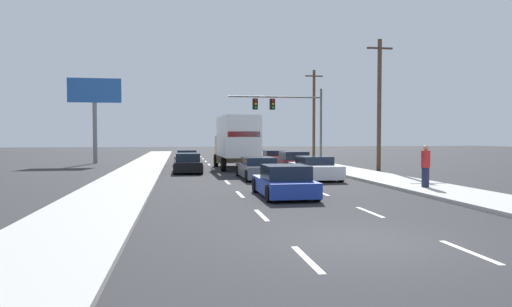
{
  "coord_description": "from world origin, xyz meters",
  "views": [
    {
      "loc": [
        -4.08,
        -9.7,
        2.35
      ],
      "look_at": [
        -0.22,
        13.8,
        1.46
      ],
      "focal_mm": 32.59,
      "sensor_mm": 36.0,
      "label": 1
    }
  ],
  "objects": [
    {
      "name": "roadside_billboard",
      "position": [
        -11.33,
        32.21,
        5.33
      ],
      "size": [
        4.49,
        0.36,
        7.35
      ],
      "color": "slate",
      "rests_on": "ground_plane"
    },
    {
      "name": "car_blue",
      "position": [
        -0.1,
        7.8,
        0.56
      ],
      "size": [
        1.97,
        4.1,
        1.24
      ],
      "color": "#1E389E",
      "rests_on": "ground_plane"
    },
    {
      "name": "car_gray",
      "position": [
        0.17,
        15.49,
        0.56
      ],
      "size": [
        2.0,
        4.7,
        1.2
      ],
      "color": "slate",
      "rests_on": "ground_plane"
    },
    {
      "name": "utility_pole_far",
      "position": [
        9.26,
        35.53,
        4.63
      ],
      "size": [
        1.8,
        0.28,
        8.99
      ],
      "color": "brown",
      "rests_on": "ground_plane"
    },
    {
      "name": "car_orange",
      "position": [
        -3.59,
        27.59,
        0.58
      ],
      "size": [
        1.9,
        4.18,
        1.25
      ],
      "color": "orange",
      "rests_on": "ground_plane"
    },
    {
      "name": "car_white",
      "position": [
        3.21,
        14.85,
        0.57
      ],
      "size": [
        1.98,
        4.71,
        1.25
      ],
      "color": "white",
      "rests_on": "ground_plane"
    },
    {
      "name": "traffic_signal_mast",
      "position": [
        4.99,
        30.71,
        4.75
      ],
      "size": [
        8.5,
        0.69,
        6.62
      ],
      "color": "#595B56",
      "rests_on": "ground_plane"
    },
    {
      "name": "sidewalk_right",
      "position": [
        6.76,
        20.0,
        0.07
      ],
      "size": [
        3.02,
        80.0,
        0.14
      ],
      "primitive_type": "cube",
      "color": "#B2AFA8",
      "rests_on": "ground_plane"
    },
    {
      "name": "car_red",
      "position": [
        3.5,
        27.75,
        0.56
      ],
      "size": [
        1.82,
        4.03,
        1.2
      ],
      "color": "red",
      "rests_on": "ground_plane"
    },
    {
      "name": "ground_plane",
      "position": [
        0.0,
        25.0,
        0.0
      ],
      "size": [
        140.0,
        140.0,
        0.0
      ],
      "primitive_type": "plane",
      "color": "#2B2B2D"
    },
    {
      "name": "utility_pole_mid",
      "position": [
        9.21,
        19.92,
        4.57
      ],
      "size": [
        1.8,
        0.28,
        8.86
      ],
      "color": "brown",
      "rests_on": "ground_plane"
    },
    {
      "name": "pedestrian_near_corner",
      "position": [
        6.43,
        8.92,
        1.05
      ],
      "size": [
        0.38,
        0.38,
        1.82
      ],
      "color": "#1E233F",
      "rests_on": "sidewalk_right"
    },
    {
      "name": "car_maroon",
      "position": [
        3.6,
        21.17,
        0.59
      ],
      "size": [
        1.98,
        4.65,
        1.32
      ],
      "color": "maroon",
      "rests_on": "ground_plane"
    },
    {
      "name": "box_truck",
      "position": [
        -0.14,
        23.09,
        2.12
      ],
      "size": [
        2.65,
        7.85,
        3.73
      ],
      "color": "white",
      "rests_on": "ground_plane"
    },
    {
      "name": "lane_markings",
      "position": [
        0.0,
        23.81,
        0.0
      ],
      "size": [
        3.54,
        62.0,
        0.01
      ],
      "color": "silver",
      "rests_on": "ground_plane"
    },
    {
      "name": "sidewalk_left",
      "position": [
        -6.76,
        20.0,
        0.07
      ],
      "size": [
        3.02,
        80.0,
        0.14
      ],
      "primitive_type": "cube",
      "color": "#B2AFA8",
      "rests_on": "ground_plane"
    },
    {
      "name": "car_black",
      "position": [
        -3.59,
        20.51,
        0.57
      ],
      "size": [
        1.82,
        4.39,
        1.27
      ],
      "color": "black",
      "rests_on": "ground_plane"
    }
  ]
}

